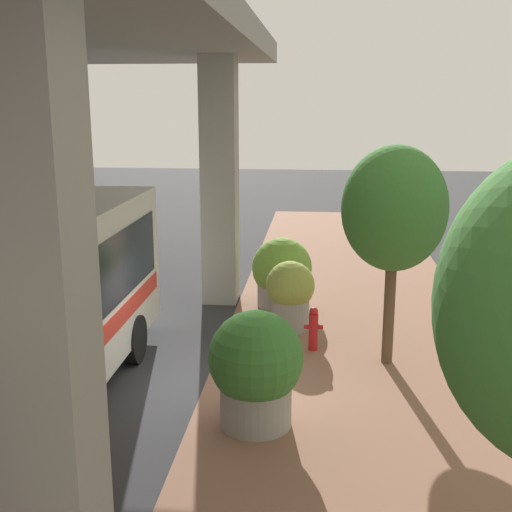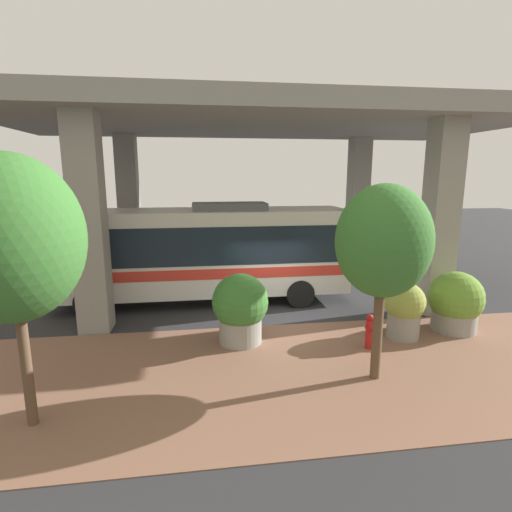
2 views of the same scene
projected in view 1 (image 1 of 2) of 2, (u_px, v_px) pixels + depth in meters
The scene contains 7 objects.
ground_plane at pixel (203, 389), 12.06m from camera, with size 80.00×80.00×0.00m, color #2D2D30.
sidewalk_strip at pixel (364, 395), 11.78m from camera, with size 6.00×40.00×0.02m.
fire_hydrant at pixel (313, 329), 13.80m from camera, with size 0.41×0.20×0.99m.
planter_front at pixel (290, 294), 15.01m from camera, with size 1.15×1.15×1.66m.
planter_middle at pixel (256, 368), 10.48m from camera, with size 1.56×1.56×1.99m.
planter_back at pixel (282, 273), 16.77m from camera, with size 1.57×1.57×1.83m.
street_tree_near at pixel (394, 210), 12.52m from camera, with size 2.07×2.07×4.48m.
Camera 1 is at (-2.08, 10.98, 5.27)m, focal length 45.00 mm.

